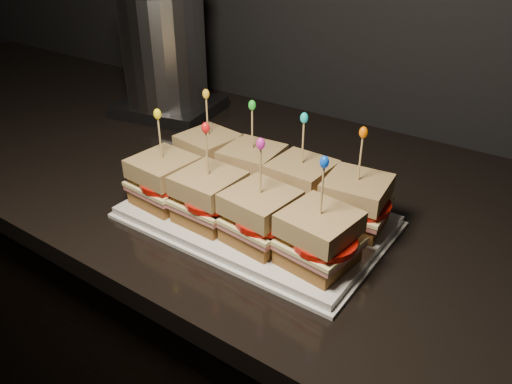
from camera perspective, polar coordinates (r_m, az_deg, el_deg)
The scene contains 63 objects.
cabinet at distance 1.27m, azimuth -2.49°, elevation -16.39°, with size 2.58×0.69×0.87m, color black.
granite_slab at distance 0.99m, azimuth -3.06°, elevation 2.04°, with size 2.62×0.73×0.04m, color black.
platter at distance 0.80m, azimuth 0.00°, elevation -2.84°, with size 0.40×0.25×0.02m, color white.
platter_rim at distance 0.81m, azimuth 0.00°, elevation -3.20°, with size 0.41×0.26×0.01m, color white.
sandwich_0_bread_bot at distance 0.91m, azimuth -5.30°, elevation 2.67°, with size 0.09×0.09×0.02m, color brown.
sandwich_0_ham at distance 0.90m, azimuth -5.35°, elevation 3.59°, with size 0.10×0.09×0.01m, color #C76D68.
sandwich_0_cheese at distance 0.90m, azimuth -5.37°, elevation 3.99°, with size 0.10×0.09×0.01m, color #FCEE9C.
sandwich_0_tomato at distance 0.89m, azimuth -5.04°, elevation 4.09°, with size 0.09×0.09×0.01m, color #AE0F07.
sandwich_0_bread_top at distance 0.89m, azimuth -5.45°, elevation 5.57°, with size 0.09×0.09×0.03m, color brown.
sandwich_0_pick at distance 0.87m, azimuth -5.60°, elevation 8.29°, with size 0.00×0.00×0.09m, color tan.
sandwich_0_frill at distance 0.86m, azimuth -5.75°, elevation 11.09°, with size 0.01×0.01×0.02m, color gold.
sandwich_1_bread_bot at distance 0.86m, azimuth -0.41°, elevation 1.02°, with size 0.09×0.09×0.02m, color brown.
sandwich_1_ham at distance 0.85m, azimuth -0.42°, elevation 1.98°, with size 0.10×0.09×0.01m, color #C76D68.
sandwich_1_cheese at distance 0.85m, azimuth -0.42°, elevation 2.40°, with size 0.10×0.09×0.01m, color #FCEE9C.
sandwich_1_tomato at distance 0.83m, azimuth 0.01°, elevation 2.48°, with size 0.09×0.09×0.01m, color #AE0F07.
sandwich_1_bread_top at distance 0.83m, azimuth -0.43°, elevation 4.06°, with size 0.09×0.09×0.03m, color brown.
sandwich_1_pick at distance 0.82m, azimuth -0.44°, elevation 6.92°, with size 0.00×0.00×0.09m, color tan.
sandwich_1_frill at distance 0.80m, azimuth -0.45°, elevation 9.89°, with size 0.01×0.01×0.02m, color green.
sandwich_2_bread_bot at distance 0.81m, azimuth 5.05°, elevation -0.84°, with size 0.09×0.09×0.02m, color brown.
sandwich_2_ham at distance 0.81m, azimuth 5.10°, elevation 0.15°, with size 0.10×0.09×0.01m, color #C76D68.
sandwich_2_cheese at distance 0.80m, azimuth 5.12°, elevation 0.59°, with size 0.10×0.09×0.01m, color #FCEE9C.
sandwich_2_tomato at distance 0.79m, azimuth 5.68°, elevation 0.64°, with size 0.09×0.09×0.01m, color #AE0F07.
sandwich_2_bread_top at distance 0.79m, azimuth 5.21°, elevation 2.32°, with size 0.09×0.09×0.03m, color brown.
sandwich_2_pick at distance 0.77m, azimuth 5.36°, elevation 5.31°, with size 0.00×0.00×0.09m, color tan.
sandwich_2_frill at distance 0.75m, azimuth 5.53°, elevation 8.43°, with size 0.01×0.01×0.02m, color #15C4C5.
sandwich_3_bread_bot at distance 0.78m, azimuth 11.08°, elevation -2.88°, with size 0.09×0.09×0.02m, color brown.
sandwich_3_ham at distance 0.77m, azimuth 11.20°, elevation -1.86°, with size 0.10×0.09×0.01m, color #C76D68.
sandwich_3_cheese at distance 0.77m, azimuth 11.25°, elevation -1.41°, with size 0.10×0.09×0.01m, color #FCEE9C.
sandwich_3_tomato at distance 0.75m, azimuth 11.93°, elevation -1.39°, with size 0.09×0.09×0.01m, color #AE0F07.
sandwich_3_bread_top at distance 0.75m, azimuth 11.45°, elevation 0.36°, with size 0.09×0.09×0.03m, color brown.
sandwich_3_pick at distance 0.73m, azimuth 11.80°, elevation 3.45°, with size 0.00×0.00×0.09m, color tan.
sandwich_3_frill at distance 0.71m, azimuth 12.17°, elevation 6.68°, with size 0.01×0.01×0.02m, color #EF6301.
sandwich_4_bread_bot at distance 0.84m, azimuth -10.28°, elevation -0.27°, with size 0.09×0.09×0.02m, color brown.
sandwich_4_ham at distance 0.83m, azimuth -10.38°, elevation 0.70°, with size 0.10×0.09×0.01m, color #C76D68.
sandwich_4_cheese at distance 0.83m, azimuth -10.42°, elevation 1.12°, with size 0.10×0.09×0.01m, color #FCEE9C.
sandwich_4_tomato at distance 0.81m, azimuth -10.16°, elevation 1.19°, with size 0.09×0.09×0.01m, color #AE0F07.
sandwich_4_bread_top at distance 0.81m, azimuth -10.59°, elevation 2.81°, with size 0.09×0.09×0.03m, color brown.
sandwich_4_pick at distance 0.79m, azimuth -10.89°, elevation 5.71°, with size 0.00×0.00×0.09m, color tan.
sandwich_4_frill at distance 0.78m, azimuth -11.21°, elevation 8.74°, with size 0.01×0.01×0.02m, color yellow.
sandwich_5_bread_bot at distance 0.78m, azimuth -5.27°, elevation -2.28°, with size 0.09×0.09×0.02m, color brown.
sandwich_5_ham at distance 0.77m, azimuth -5.32°, elevation -1.26°, with size 0.10×0.09×0.01m, color #C76D68.
sandwich_5_cheese at distance 0.77m, azimuth -5.35°, elevation -0.82°, with size 0.10×0.09×0.01m, color #FCEE9C.
sandwich_5_tomato at distance 0.75m, azimuth -4.96°, elevation -0.79°, with size 0.09×0.09×0.01m, color #AE0F07.
sandwich_5_bread_top at distance 0.76m, azimuth -5.44°, elevation 0.96°, with size 0.09×0.09×0.03m, color brown.
sandwich_5_pick at distance 0.73m, azimuth -5.61°, elevation 4.06°, with size 0.00×0.00×0.09m, color tan.
sandwich_5_frill at distance 0.72m, azimuth -5.79°, elevation 7.30°, with size 0.01×0.01×0.02m, color red.
sandwich_6_bread_bot at distance 0.73m, azimuth 0.49°, elevation -4.57°, with size 0.09×0.09×0.02m, color brown.
sandwich_6_ham at distance 0.72m, azimuth 0.49°, elevation -3.51°, with size 0.10×0.09×0.01m, color #C76D68.
sandwich_6_cheese at distance 0.72m, azimuth 0.50°, elevation -3.04°, with size 0.10×0.09×0.01m, color #FCEE9C.
sandwich_6_tomato at distance 0.70m, azimuth 1.02°, elevation -3.05°, with size 0.09×0.09×0.01m, color #AE0F07.
sandwich_6_bread_top at distance 0.70m, azimuth 0.50°, elevation -1.18°, with size 0.09×0.09×0.03m, color brown.
sandwich_6_pick at distance 0.68m, azimuth 0.52°, elevation 2.08°, with size 0.00×0.00×0.09m, color tan.
sandwich_6_frill at distance 0.66m, azimuth 0.54°, elevation 5.53°, with size 0.01×0.01×0.02m, color #CC239E.
sandwich_7_bread_bot at distance 0.69m, azimuth 7.02°, elevation -7.09°, with size 0.09×0.09×0.02m, color brown.
sandwich_7_ham at distance 0.68m, azimuth 7.11°, elevation -6.00°, with size 0.10×0.09×0.01m, color #C76D68.
sandwich_7_cheese at distance 0.68m, azimuth 7.14°, elevation -5.52°, with size 0.10×0.09×0.01m, color #FCEE9C.
sandwich_7_tomato at distance 0.67m, azimuth 7.84°, elevation -5.57°, with size 0.09×0.09×0.01m, color #AE0F07.
sandwich_7_bread_top at distance 0.66m, azimuth 7.29°, elevation -3.60°, with size 0.09×0.09×0.03m, color brown.
sandwich_7_pick at distance 0.64m, azimuth 7.54°, elevation -0.21°, with size 0.00×0.00×0.09m, color tan.
sandwich_7_frill at distance 0.62m, azimuth 7.82°, elevation 3.40°, with size 0.01×0.01×0.02m, color blue.
appliance_base at distance 1.27m, azimuth -9.88°, elevation 9.57°, with size 0.23×0.19×0.03m, color #262628.
appliance_body at distance 1.23m, azimuth -10.46°, elevation 15.72°, with size 0.19×0.19×0.25m, color silver.
appliance at distance 1.23m, azimuth -10.44°, elevation 15.50°, with size 0.23×0.19×0.30m, color silver, non-canonical shape.
Camera 1 is at (1.22, 0.96, 1.35)m, focal length 35.00 mm.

